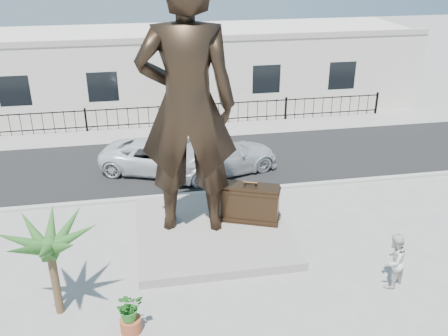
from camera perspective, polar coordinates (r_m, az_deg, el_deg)
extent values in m
plane|color=#9E9991|center=(16.42, 1.26, -10.22)|extent=(100.00, 100.00, 0.00)
cube|color=black|center=(23.33, -2.62, 0.98)|extent=(40.00, 7.00, 0.01)
cube|color=#A5A399|center=(20.18, -1.26, -2.84)|extent=(40.00, 0.25, 0.12)
cube|color=#9E9991|center=(27.01, -3.78, 4.37)|extent=(40.00, 2.50, 0.02)
cube|color=gray|center=(17.50, -1.33, -7.21)|extent=(5.20, 5.20, 0.30)
cube|color=black|center=(27.56, -4.01, 6.09)|extent=(22.00, 0.10, 1.20)
cube|color=silver|center=(31.14, -5.00, 11.32)|extent=(28.00, 7.00, 4.40)
imported|color=black|center=(15.83, -4.25, 7.06)|extent=(3.42, 2.51, 8.64)
cube|color=#332315|center=(17.48, 2.98, -4.05)|extent=(2.08, 1.31, 1.40)
imported|color=silver|center=(15.58, 18.79, -10.01)|extent=(1.07, 1.01, 1.75)
imported|color=silver|center=(22.03, -7.50, 1.27)|extent=(5.49, 3.92, 1.39)
imported|color=#B7B9BC|center=(21.74, -0.36, 1.34)|extent=(5.58, 3.56, 1.51)
imported|color=orange|center=(26.84, -5.07, 6.35)|extent=(1.32, 0.89, 1.89)
cylinder|color=#994728|center=(13.92, -10.58, -17.22)|extent=(0.56, 0.56, 0.40)
imported|color=#297024|center=(13.54, -10.78, -15.34)|extent=(0.88, 0.83, 0.79)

